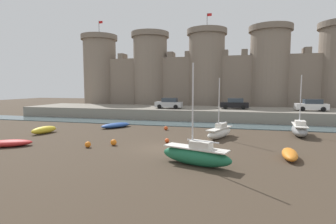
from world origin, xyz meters
TOP-DOWN VIEW (x-y plane):
  - ground_plane at (0.00, 0.00)m, footprint 160.00×160.00m
  - water_channel at (0.00, 13.68)m, footprint 80.00×4.50m
  - quay_road at (0.00, 20.93)m, footprint 57.33×10.00m
  - castle at (-0.00, 31.06)m, footprint 52.88×7.55m
  - sailboat_foreground_right at (4.22, 5.51)m, footprint 2.69×4.63m
  - rowboat_midflat_right at (9.35, -0.82)m, footprint 1.23×3.04m
  - sailboat_foreground_left at (3.33, -3.86)m, footprint 4.88×2.57m
  - rowboat_near_channel_left at (-8.34, 8.85)m, footprint 3.35×4.07m
  - rowboat_near_channel_right at (-12.54, -2.69)m, footprint 3.92×3.04m
  - sailboat_midflat_centre at (11.97, 8.75)m, footprint 1.90×4.89m
  - rowboat_midflat_left at (-13.99, 3.31)m, footprint 1.65×3.16m
  - mooring_buoy_near_channel at (-4.27, -0.03)m, footprint 0.52×0.52m
  - mooring_buoy_mid_mud at (-0.15, 2.10)m, footprint 0.40×0.40m
  - mooring_buoy_near_shore at (-2.01, 8.63)m, footprint 0.46×0.46m
  - mooring_buoy_off_centre at (-5.95, -1.28)m, footprint 0.49×0.49m
  - car_quay_centre_west at (5.47, 20.64)m, footprint 4.12×1.91m
  - car_quay_east at (-4.31, 19.01)m, footprint 4.12×1.91m
  - car_quay_centre_east at (15.81, 19.99)m, footprint 4.12×1.91m

SIDE VIEW (x-z plane):
  - ground_plane at x=0.00m, z-range 0.00..0.00m
  - water_channel at x=0.00m, z-range 0.00..0.10m
  - mooring_buoy_mid_mud at x=-0.15m, z-range 0.00..0.40m
  - mooring_buoy_near_shore at x=-2.01m, z-range 0.00..0.46m
  - mooring_buoy_off_centre at x=-5.95m, z-range 0.00..0.49m
  - mooring_buoy_near_channel at x=-4.27m, z-range 0.00..0.52m
  - rowboat_near_channel_right at x=-12.54m, z-range 0.02..0.59m
  - rowboat_near_channel_left at x=-8.34m, z-range 0.02..0.61m
  - rowboat_midflat_right at x=9.35m, z-range 0.02..0.69m
  - rowboat_midflat_left at x=-13.99m, z-range 0.02..0.78m
  - sailboat_foreground_right at x=4.22m, z-range -2.30..3.49m
  - sailboat_midflat_centre at x=11.97m, z-range -2.40..3.73m
  - sailboat_foreground_left at x=3.33m, z-range -2.54..3.88m
  - quay_road at x=0.00m, z-range 0.00..1.62m
  - car_quay_centre_west at x=5.47m, z-range 1.59..3.21m
  - car_quay_east at x=-4.31m, z-range 1.59..3.21m
  - car_quay_centre_east at x=15.81m, z-range 1.59..3.21m
  - castle at x=0.00m, z-range -2.09..16.65m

